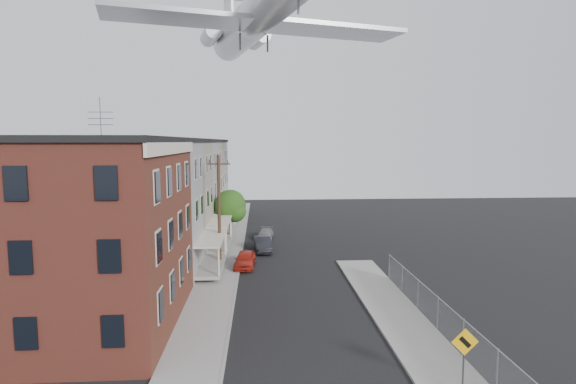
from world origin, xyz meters
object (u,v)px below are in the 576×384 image
Objects in this scene: warning_sign at (464,351)px; utility_pole at (219,210)px; car_mid at (263,244)px; street_tree at (231,207)px; car_near at (245,259)px; airplane at (255,18)px; car_far at (265,234)px.

utility_pole reaches higher than warning_sign.
utility_pole is at bearing -128.84° from car_mid.
street_tree reaches higher than car_near.
car_mid is 0.14× the size of airplane.
warning_sign is at bearing -68.85° from car_far.
car_far is (3.76, 10.11, -4.14)m from utility_pole.
car_near is at bearing -98.99° from airplane.
car_near reaches higher than car_far.
car_far is (3.43, 0.18, -2.92)m from street_tree.
car_near is 1.05× the size of car_far.
car_near is 5.41m from car_mid.
utility_pole is 2.22× the size of car_mid.
utility_pole is 2.46× the size of car_far.
utility_pole is 10.00m from street_tree.
warning_sign is at bearing -76.76° from car_mid.
car_far is (0.29, 5.02, -0.14)m from car_mid.
utility_pole is 0.31× the size of airplane.
warning_sign is 0.69× the size of car_mid.
street_tree is 1.28× the size of car_mid.
warning_sign is 25.35m from car_mid.
car_mid is at bearing -56.97° from street_tree.
car_mid is (3.14, -4.84, -2.78)m from street_tree.
street_tree is 1.42× the size of car_far.
airplane is at bearing -60.02° from street_tree.
car_far is 0.13× the size of airplane.
warning_sign is at bearing -59.44° from car_near.
street_tree is at bearing 118.50° from car_mid.
car_mid is at bearing -34.26° from airplane.
car_far is 20.83m from airplane.
airplane is (2.56, -4.44, 17.38)m from street_tree.
car_near is (2.00, -0.12, -4.02)m from utility_pole.
utility_pole is 17.30m from airplane.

